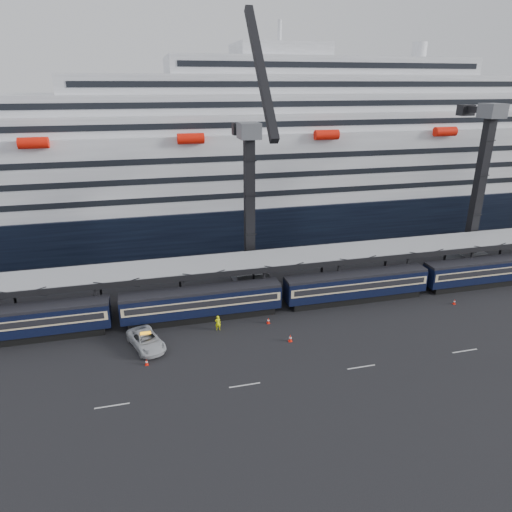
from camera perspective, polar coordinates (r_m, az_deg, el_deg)
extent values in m
plane|color=black|center=(58.01, 23.81, -8.48)|extent=(260.00, 260.00, 0.00)
cube|color=beige|center=(44.15, -17.55, -17.42)|extent=(3.00, 0.15, 0.02)
cube|color=beige|center=(44.62, -1.43, -15.84)|extent=(3.00, 0.15, 0.02)
cube|color=beige|center=(48.17, 13.03, -13.36)|extent=(3.00, 0.15, 0.02)
cube|color=beige|center=(54.20, 24.64, -10.73)|extent=(3.00, 0.15, 0.02)
cube|color=black|center=(57.33, -27.13, -8.89)|extent=(17.48, 2.40, 0.90)
cube|color=black|center=(56.53, -27.43, -7.29)|extent=(19.00, 2.80, 2.70)
cube|color=beige|center=(56.40, -27.48, -7.02)|extent=(18.62, 2.92, 1.05)
cube|color=black|center=(56.38, -27.49, -6.98)|extent=(17.86, 2.98, 0.70)
cube|color=black|center=(55.90, -27.68, -5.93)|extent=(19.00, 2.50, 0.35)
cube|color=black|center=(55.82, -6.68, -7.33)|extent=(17.48, 2.40, 0.90)
cube|color=black|center=(55.00, -6.75, -5.68)|extent=(19.00, 2.80, 2.70)
cube|color=beige|center=(54.87, -6.77, -5.40)|extent=(18.62, 2.92, 1.05)
cube|color=black|center=(54.85, -6.77, -5.35)|extent=(17.86, 2.98, 0.70)
cube|color=black|center=(54.35, -6.82, -4.26)|extent=(19.00, 2.50, 0.35)
cube|color=black|center=(61.20, 12.27, -5.05)|extent=(17.48, 2.40, 0.90)
cube|color=black|center=(60.45, 12.40, -3.51)|extent=(19.00, 2.80, 2.70)
cube|color=beige|center=(60.33, 12.42, -3.25)|extent=(18.62, 2.92, 1.05)
cube|color=black|center=(60.31, 12.42, -3.21)|extent=(17.86, 2.98, 0.70)
cube|color=black|center=(59.86, 12.51, -2.20)|extent=(19.00, 2.50, 0.35)
cube|color=black|center=(71.93, 26.76, -2.91)|extent=(17.48, 2.40, 0.90)
cube|color=black|center=(71.30, 26.99, -1.58)|extent=(19.00, 2.80, 2.70)
cube|color=beige|center=(71.20, 27.03, -1.36)|extent=(18.62, 2.92, 1.05)
cube|color=black|center=(71.18, 27.03, -1.32)|extent=(17.86, 2.98, 0.70)
cube|color=black|center=(70.80, 27.18, -0.46)|extent=(19.00, 2.50, 0.35)
cube|color=#9FA2A7|center=(66.29, 17.32, 1.13)|extent=(130.00, 6.00, 0.25)
cube|color=black|center=(64.02, 18.64, 0.00)|extent=(130.00, 0.25, 0.70)
cube|color=black|center=(68.80, 16.03, 1.72)|extent=(130.00, 0.25, 0.70)
cube|color=black|center=(57.91, -29.19, -6.46)|extent=(0.25, 0.25, 5.40)
cube|color=black|center=(62.83, -28.02, -4.19)|extent=(0.25, 0.25, 5.40)
cube|color=black|center=(55.93, -19.27, -5.80)|extent=(0.25, 0.25, 5.40)
cube|color=black|center=(61.01, -18.91, -3.50)|extent=(0.25, 0.25, 5.40)
cube|color=black|center=(55.71, -8.99, -4.92)|extent=(0.25, 0.25, 5.40)
cube|color=black|center=(60.80, -9.52, -2.69)|extent=(0.25, 0.25, 5.40)
cube|color=black|center=(57.25, 1.03, -3.92)|extent=(0.25, 0.25, 5.40)
cube|color=black|center=(62.22, -0.32, -1.83)|extent=(0.25, 0.25, 5.40)
cube|color=black|center=(60.44, 10.23, -2.89)|extent=(0.25, 0.25, 5.40)
cube|color=black|center=(65.16, 8.25, -0.98)|extent=(0.25, 0.25, 5.40)
cube|color=black|center=(65.02, 18.31, -1.92)|extent=(0.25, 0.25, 5.40)
cube|color=black|center=(69.43, 15.92, -0.21)|extent=(0.25, 0.25, 5.40)
cube|color=black|center=(70.72, 25.20, -1.06)|extent=(0.25, 0.25, 5.40)
cube|color=black|center=(74.80, 22.60, 0.48)|extent=(0.25, 0.25, 5.40)
cube|color=black|center=(81.05, 28.31, 1.05)|extent=(0.25, 0.25, 5.40)
cube|color=black|center=(94.30, 7.29, 6.42)|extent=(200.00, 28.00, 7.00)
cube|color=silver|center=(92.43, 7.56, 12.13)|extent=(190.00, 26.88, 12.00)
cube|color=silver|center=(91.63, 7.79, 16.77)|extent=(160.00, 24.64, 3.00)
cube|color=black|center=(80.29, 11.15, 16.04)|extent=(153.60, 0.12, 0.90)
cube|color=silver|center=(91.48, 7.89, 18.64)|extent=(124.00, 21.84, 3.00)
cube|color=black|center=(81.39, 10.87, 18.24)|extent=(119.04, 0.12, 0.90)
cube|color=silver|center=(91.42, 7.98, 20.52)|extent=(90.00, 19.04, 3.00)
cube|color=black|center=(82.61, 10.59, 20.37)|extent=(86.40, 0.12, 0.90)
cube|color=silver|center=(91.47, 8.08, 22.40)|extent=(56.00, 16.24, 3.00)
cube|color=black|center=(83.93, 10.32, 22.44)|extent=(53.76, 0.12, 0.90)
cube|color=silver|center=(88.95, 2.92, 24.22)|extent=(16.00, 12.00, 2.50)
cylinder|color=silver|center=(100.71, 19.73, 23.03)|extent=(2.80, 2.80, 3.00)
cylinder|color=#FF1708|center=(72.78, -26.06, 12.58)|extent=(4.00, 1.60, 1.60)
cylinder|color=#FF1708|center=(71.78, -8.16, 14.32)|extent=(4.00, 1.60, 1.60)
cylinder|color=#FF1708|center=(77.31, 8.81, 14.74)|extent=(4.00, 1.60, 1.60)
cylinder|color=#FF1708|center=(88.14, 22.56, 14.17)|extent=(4.00, 1.60, 1.60)
cube|color=#4D5055|center=(64.85, -0.78, -2.49)|extent=(4.50, 4.50, 2.00)
cube|color=black|center=(61.59, -0.83, 6.09)|extent=(1.30, 1.30, 18.00)
cube|color=#4D5055|center=(59.84, -0.88, 15.39)|extent=(2.60, 3.20, 2.00)
cube|color=black|center=(53.98, 0.61, 22.13)|extent=(0.90, 12.26, 14.37)
cube|color=black|center=(62.29, -1.44, 15.60)|extent=(0.90, 5.04, 0.90)
cube|color=black|center=(64.75, -1.95, 15.61)|extent=(2.20, 1.60, 1.60)
cube|color=#4D5055|center=(79.23, 24.85, -0.09)|extent=(4.50, 4.50, 2.00)
cube|color=black|center=(76.38, 26.09, 7.65)|extent=(1.30, 1.30, 20.00)
cube|color=#4D5055|center=(75.06, 27.45, 15.81)|extent=(2.60, 3.20, 2.00)
cube|color=black|center=(77.21, 26.08, 16.10)|extent=(0.90, 5.60, 0.90)
cube|color=black|center=(79.40, 24.75, 16.23)|extent=(2.20, 1.60, 1.60)
imported|color=#B5B8BD|center=(51.05, -13.56, -10.22)|extent=(4.53, 6.50, 1.65)
imported|color=#F4FF0D|center=(52.98, -4.79, -8.33)|extent=(0.68, 0.47, 1.82)
cube|color=#FF1708|center=(48.58, -13.50, -13.08)|extent=(0.34, 0.34, 0.04)
cone|color=#FF1708|center=(48.39, -13.53, -12.74)|extent=(0.29, 0.29, 0.64)
cylinder|color=white|center=(48.39, -13.53, -12.74)|extent=(0.24, 0.24, 0.11)
cube|color=#FF1708|center=(54.60, 1.54, -8.38)|extent=(0.37, 0.37, 0.04)
cone|color=#FF1708|center=(54.43, 1.55, -8.04)|extent=(0.31, 0.31, 0.70)
cylinder|color=white|center=(54.43, 1.55, -8.04)|extent=(0.26, 0.26, 0.12)
cube|color=#FF1708|center=(51.25, 4.30, -10.55)|extent=(0.41, 0.41, 0.04)
cone|color=#FF1708|center=(51.03, 4.31, -10.16)|extent=(0.35, 0.35, 0.78)
cylinder|color=white|center=(51.03, 4.31, -10.16)|extent=(0.29, 0.29, 0.13)
cube|color=#FF1708|center=(64.29, 23.51, -5.52)|extent=(0.35, 0.35, 0.04)
cone|color=#FF1708|center=(64.15, 23.55, -5.23)|extent=(0.30, 0.30, 0.67)
cylinder|color=white|center=(64.15, 23.55, -5.23)|extent=(0.25, 0.25, 0.11)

